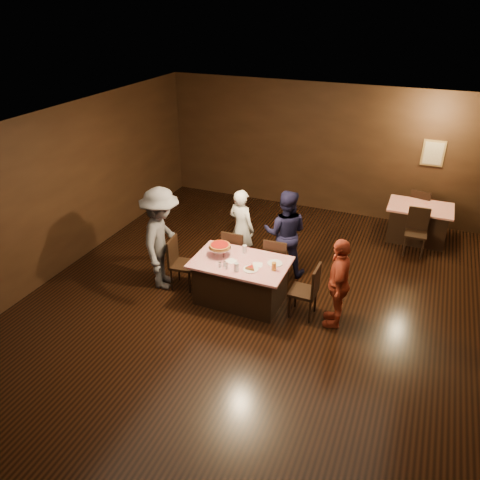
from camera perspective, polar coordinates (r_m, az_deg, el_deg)
name	(u,v)px	position (r m, az deg, el deg)	size (l,w,h in m)	color
room	(254,205)	(6.46, 1.72, 4.30)	(10.00, 10.04, 3.02)	black
main_table	(241,281)	(7.99, 0.07, -5.01)	(1.60, 1.00, 0.77)	#A70B1C
back_table	(418,223)	(10.66, 20.85, 1.97)	(1.30, 0.90, 0.77)	red
chair_far_left	(236,252)	(8.66, -0.48, -1.46)	(0.42, 0.42, 0.95)	black
chair_far_right	(277,260)	(8.42, 4.54, -2.48)	(0.42, 0.42, 0.95)	black
chair_end_left	(183,264)	(8.36, -6.93, -2.89)	(0.42, 0.42, 0.95)	black
chair_end_right	(304,290)	(7.65, 7.75, -6.11)	(0.42, 0.42, 0.95)	black
chair_back_near	(416,233)	(9.99, 20.66, 0.81)	(0.42, 0.42, 0.95)	black
chair_back_far	(420,208)	(11.18, 21.13, 3.62)	(0.42, 0.42, 0.95)	black
diner_white_jacket	(241,228)	(8.86, 0.17, 1.46)	(0.56, 0.37, 1.55)	white
diner_navy_hoodie	(285,233)	(8.59, 5.54, 0.84)	(0.81, 0.63, 1.67)	black
diner_grey_knit	(162,239)	(8.24, -9.50, 0.14)	(1.21, 0.70, 1.87)	#545458
diner_red_shirt	(338,283)	(7.41, 11.90, -5.12)	(0.89, 0.37, 1.52)	#A63922
pizza_stand	(220,246)	(7.87, -2.48, -0.75)	(0.38, 0.38, 0.22)	black
plate_with_slice	(251,268)	(7.55, 1.31, -3.48)	(0.25, 0.25, 0.06)	white
plate_empty	(275,263)	(7.74, 4.27, -2.85)	(0.25, 0.25, 0.01)	white
glass_front_left	(236,267)	(7.49, -0.45, -3.32)	(0.08, 0.08, 0.14)	silver
glass_amber	(274,266)	(7.53, 4.16, -3.23)	(0.08, 0.08, 0.14)	#BF7F26
glass_back	(245,249)	(8.00, 0.56, -1.12)	(0.08, 0.08, 0.14)	silver
condiments	(224,265)	(7.60, -2.00, -3.05)	(0.17, 0.10, 0.09)	silver
napkin_center	(257,265)	(7.69, 2.15, -3.05)	(0.16, 0.16, 0.01)	white
napkin_left	(231,261)	(7.79, -1.09, -2.57)	(0.16, 0.16, 0.01)	white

